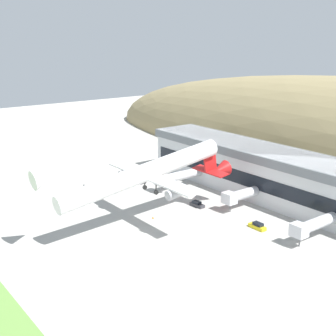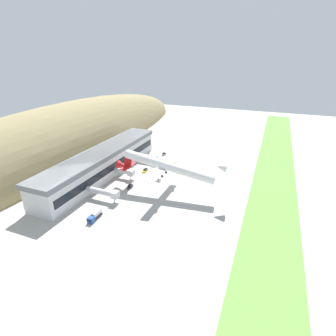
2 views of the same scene
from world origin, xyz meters
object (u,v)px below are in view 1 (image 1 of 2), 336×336
object	(u,v)px
cargo_airplane	(146,174)
fuel_truck	(137,177)
terminal_building	(275,173)
traffic_cone_0	(153,217)
jetway_1	(239,195)
service_car_0	(257,226)
jetway_2	(312,225)
service_car_1	(197,204)
jetway_0	(176,177)

from	to	relation	value
cargo_airplane	fuel_truck	size ratio (longest dim) A/B	6.99
terminal_building	traffic_cone_0	xyz separation A→B (m)	(-8.99, -35.49, -7.58)
terminal_building	jetway_1	xyz separation A→B (m)	(-0.33, -13.79, -3.87)
service_car_0	cargo_airplane	bearing A→B (deg)	-131.00
fuel_truck	cargo_airplane	bearing A→B (deg)	-29.65
terminal_building	service_car_0	size ratio (longest dim) A/B	20.13
jetway_1	jetway_2	xyz separation A→B (m)	(24.08, -1.38, 0.00)
service_car_1	traffic_cone_0	size ratio (longest dim) A/B	7.57
jetway_1	terminal_building	bearing A→B (deg)	88.62
cargo_airplane	traffic_cone_0	size ratio (longest dim) A/B	93.59
terminal_building	cargo_airplane	xyz separation A→B (m)	(-5.96, -39.47, 5.36)
jetway_0	fuel_truck	world-z (taller)	jetway_0
terminal_building	jetway_0	world-z (taller)	terminal_building
jetway_0	service_car_1	bearing A→B (deg)	-17.25
service_car_0	fuel_truck	bearing A→B (deg)	-177.55
jetway_2	service_car_1	distance (m)	33.15
fuel_truck	terminal_building	bearing A→B (deg)	29.78
jetway_2	traffic_cone_0	bearing A→B (deg)	-148.17
cargo_airplane	terminal_building	bearing A→B (deg)	81.42
jetway_1	traffic_cone_0	bearing A→B (deg)	-111.75
jetway_0	service_car_0	xyz separation A→B (m)	(35.16, -2.96, -3.32)
jetway_2	service_car_1	world-z (taller)	jetway_2
cargo_airplane	service_car_1	xyz separation A→B (m)	(-2.75, 18.40, -12.60)
terminal_building	fuel_truck	xyz separation A→B (m)	(-37.54, -21.48, -6.42)
jetway_2	service_car_0	world-z (taller)	jetway_2
terminal_building	traffic_cone_0	bearing A→B (deg)	-104.22
cargo_airplane	fuel_truck	bearing A→B (deg)	150.35
cargo_airplane	service_car_1	size ratio (longest dim) A/B	12.36
jetway_1	service_car_1	size ratio (longest dim) A/B	2.60
service_car_0	service_car_1	distance (m)	20.28
jetway_2	traffic_cone_0	world-z (taller)	jetway_2
jetway_1	service_car_1	world-z (taller)	jetway_1
jetway_0	service_car_0	size ratio (longest dim) A/B	3.57
traffic_cone_0	fuel_truck	bearing A→B (deg)	153.86
terminal_building	service_car_1	world-z (taller)	terminal_building
jetway_2	traffic_cone_0	distance (m)	38.71
jetway_2	service_car_1	bearing A→B (deg)	-169.70
cargo_airplane	service_car_0	distance (m)	29.42
jetway_2	fuel_truck	bearing A→B (deg)	-174.12
terminal_building	service_car_1	size ratio (longest dim) A/B	21.06
jetway_2	jetway_0	bearing A→B (deg)	-178.49
jetway_0	cargo_airplane	xyz separation A→B (m)	(17.71, -23.04, 9.23)
fuel_truck	jetway_0	bearing A→B (deg)	20.02
jetway_0	jetway_2	world-z (taller)	same
jetway_0	cargo_airplane	bearing A→B (deg)	-52.46
service_car_1	jetway_0	bearing A→B (deg)	162.75
terminal_building	fuel_truck	bearing A→B (deg)	-150.22
cargo_airplane	service_car_1	bearing A→B (deg)	98.50
terminal_building	jetway_0	distance (m)	29.06
service_car_0	jetway_2	bearing A→B (deg)	18.97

